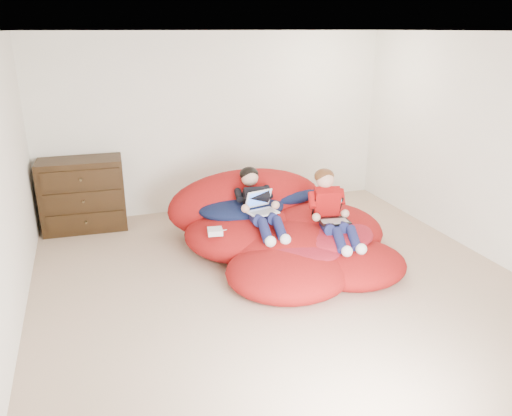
# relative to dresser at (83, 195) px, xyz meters

# --- Properties ---
(room_shell) EXTENTS (5.10, 5.10, 2.77)m
(room_shell) POSITION_rel_dresser_xyz_m (1.90, -2.22, -0.25)
(room_shell) COLOR tan
(room_shell) RESTS_ON ground
(dresser) EXTENTS (1.08, 0.61, 0.95)m
(dresser) POSITION_rel_dresser_xyz_m (0.00, 0.00, 0.00)
(dresser) COLOR black
(dresser) RESTS_ON ground
(beanbag_pile) EXTENTS (2.50, 2.51, 0.94)m
(beanbag_pile) POSITION_rel_dresser_xyz_m (2.21, -1.52, -0.22)
(beanbag_pile) COLOR #AC1313
(beanbag_pile) RESTS_ON ground
(cream_pillow) EXTENTS (0.43, 0.28, 0.28)m
(cream_pillow) POSITION_rel_dresser_xyz_m (1.73, -0.76, 0.15)
(cream_pillow) COLOR white
(cream_pillow) RESTS_ON beanbag_pile
(older_boy) EXTENTS (0.34, 1.14, 0.61)m
(older_boy) POSITION_rel_dresser_xyz_m (1.92, -1.46, 0.17)
(older_boy) COLOR black
(older_boy) RESTS_ON beanbag_pile
(younger_boy) EXTENTS (0.37, 0.93, 0.74)m
(younger_boy) POSITION_rel_dresser_xyz_m (2.63, -1.93, 0.17)
(younger_boy) COLOR #AD0F0F
(younger_boy) RESTS_ON beanbag_pile
(laptop_white) EXTENTS (0.36, 0.38, 0.23)m
(laptop_white) POSITION_rel_dresser_xyz_m (1.92, -1.57, 0.15)
(laptop_white) COLOR white
(laptop_white) RESTS_ON older_boy
(laptop_black) EXTENTS (0.37, 0.39, 0.23)m
(laptop_black) POSITION_rel_dresser_xyz_m (2.63, -1.93, 0.09)
(laptop_black) COLOR black
(laptop_black) RESTS_ON younger_boy
(power_adapter) EXTENTS (0.18, 0.18, 0.06)m
(power_adapter) POSITION_rel_dresser_xyz_m (1.35, -1.66, -0.05)
(power_adapter) COLOR white
(power_adapter) RESTS_ON beanbag_pile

